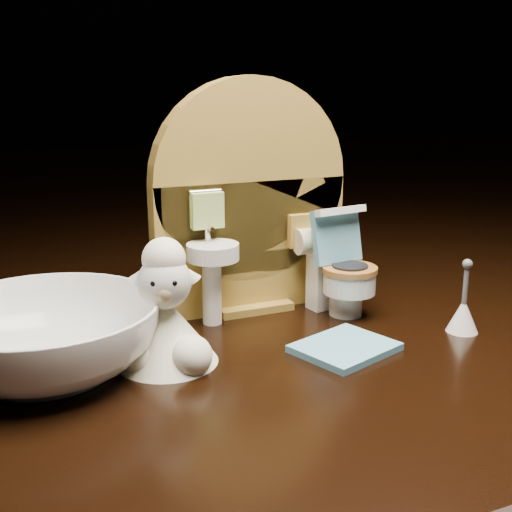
# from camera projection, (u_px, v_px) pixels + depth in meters

# --- Properties ---
(backdrop_panel) EXTENTS (0.13, 0.05, 0.15)m
(backdrop_panel) POSITION_uv_depth(u_px,v_px,m) (249.00, 211.00, 0.41)
(backdrop_panel) COLOR olive
(backdrop_panel) RESTS_ON ground
(toy_toilet) EXTENTS (0.04, 0.05, 0.07)m
(toy_toilet) POSITION_uv_depth(u_px,v_px,m) (340.00, 274.00, 0.42)
(toy_toilet) COLOR white
(toy_toilet) RESTS_ON ground
(bath_mat) EXTENTS (0.06, 0.06, 0.00)m
(bath_mat) POSITION_uv_depth(u_px,v_px,m) (345.00, 348.00, 0.36)
(bath_mat) COLOR #60A3BC
(bath_mat) RESTS_ON ground
(toilet_brush) EXTENTS (0.02, 0.02, 0.05)m
(toilet_brush) POSITION_uv_depth(u_px,v_px,m) (463.00, 313.00, 0.39)
(toilet_brush) COLOR white
(toilet_brush) RESTS_ON ground
(plush_lamb) EXTENTS (0.05, 0.06, 0.07)m
(plush_lamb) POSITION_uv_depth(u_px,v_px,m) (167.00, 320.00, 0.34)
(plush_lamb) COLOR white
(plush_lamb) RESTS_ON ground
(ceramic_bowl) EXTENTS (0.12, 0.12, 0.04)m
(ceramic_bowl) POSITION_uv_depth(u_px,v_px,m) (46.00, 339.00, 0.33)
(ceramic_bowl) COLOR white
(ceramic_bowl) RESTS_ON ground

